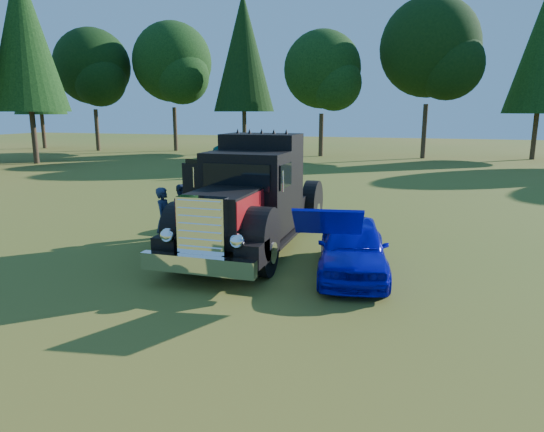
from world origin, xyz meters
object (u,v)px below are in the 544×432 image
Objects in this scene: diamond_t_truck at (251,201)px; distant_teal_car at (239,148)px; spectator_far at (183,211)px; hotrod_coupe at (352,246)px; spectator_near at (164,218)px.

distant_teal_car is at bearing 111.58° from diamond_t_truck.
spectator_far is at bearing -49.10° from distant_teal_car.
hotrod_coupe reaches higher than spectator_far.
spectator_near reaches higher than spectator_far.
spectator_near is at bearing 173.12° from hotrod_coupe.
hotrod_coupe is 0.95× the size of distant_teal_car.
distant_teal_car is (-7.52, 25.28, -0.10)m from spectator_near.
spectator_near reaches higher than distant_teal_car.
distant_teal_car is (-12.57, 25.89, 0.09)m from hotrod_coupe.
spectator_near is (-2.18, -0.75, -0.45)m from diamond_t_truck.
diamond_t_truck reaches higher than hotrod_coupe.
hotrod_coupe is 2.71× the size of spectator_far.
spectator_near is at bearing -49.67° from distant_teal_car.
spectator_far is (-0.13, 1.32, -0.05)m from spectator_near.
spectator_near is 1.33m from spectator_far.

